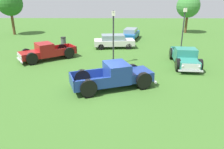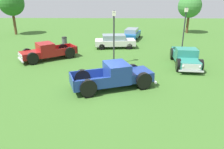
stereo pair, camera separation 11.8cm
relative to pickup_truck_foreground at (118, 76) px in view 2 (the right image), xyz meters
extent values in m
plane|color=#3D6B28|center=(-1.02, -0.21, -0.77)|extent=(80.00, 80.00, 0.00)
cube|color=navy|center=(1.33, 0.47, -0.08)|extent=(2.03, 2.04, 0.58)
cube|color=silver|center=(2.10, 0.75, -0.08)|extent=(0.55, 1.38, 0.49)
sphere|color=silver|center=(1.86, 1.35, -0.05)|extent=(0.21, 0.21, 0.21)
sphere|color=silver|center=(2.29, 0.14, -0.05)|extent=(0.21, 0.21, 0.21)
cube|color=navy|center=(-0.06, -0.02, 0.24)|extent=(1.89, 2.12, 1.21)
cube|color=#8C9EA8|center=(0.54, 0.19, 0.50)|extent=(0.55, 1.45, 0.53)
cube|color=navy|center=(-1.75, -0.63, -0.32)|extent=(2.68, 2.41, 0.11)
cube|color=navy|center=(-2.03, 0.17, 0.03)|extent=(2.12, 0.83, 0.58)
cube|color=navy|center=(-1.47, -1.42, 0.03)|extent=(2.12, 0.83, 0.58)
cube|color=navy|center=(-2.76, -0.98, 0.03)|extent=(0.67, 1.69, 0.58)
cylinder|color=black|center=(1.03, 1.31, -0.37)|extent=(0.83, 0.49, 0.80)
cylinder|color=#B7B7BC|center=(1.03, 1.32, -0.37)|extent=(0.39, 0.35, 0.32)
cylinder|color=black|center=(1.03, 1.31, -0.17)|extent=(1.05, 0.62, 1.01)
cylinder|color=black|center=(1.63, -0.36, -0.37)|extent=(0.83, 0.49, 0.80)
cylinder|color=#B7B7BC|center=(1.63, -0.37, -0.37)|extent=(0.39, 0.35, 0.32)
cylinder|color=black|center=(1.63, -0.36, -0.17)|extent=(1.05, 0.62, 1.01)
cylinder|color=black|center=(-2.30, 0.12, -0.37)|extent=(0.83, 0.49, 0.80)
cylinder|color=#B7B7BC|center=(-2.30, 0.13, -0.37)|extent=(0.39, 0.35, 0.32)
cylinder|color=black|center=(-2.30, 0.12, -0.17)|extent=(1.05, 0.62, 1.01)
cylinder|color=black|center=(-1.70, -1.55, -0.37)|extent=(0.83, 0.49, 0.80)
cylinder|color=#B7B7BC|center=(-1.70, -1.56, -0.37)|extent=(0.39, 0.35, 0.32)
cylinder|color=black|center=(-1.70, -1.55, -0.17)|extent=(1.05, 0.62, 1.01)
cube|color=silver|center=(2.14, 0.76, -0.41)|extent=(0.75, 1.85, 0.13)
cube|color=#2D8475|center=(5.47, 2.97, -0.13)|extent=(1.62, 1.60, 0.54)
cube|color=silver|center=(5.40, 2.22, -0.13)|extent=(1.34, 0.18, 0.45)
sphere|color=silver|center=(6.00, 2.18, -0.10)|extent=(0.20, 0.20, 0.20)
sphere|color=silver|center=(4.81, 2.29, -0.10)|extent=(0.20, 0.20, 0.20)
cube|color=#2D8475|center=(5.60, 4.34, 0.17)|extent=(1.75, 1.42, 1.13)
cube|color=#8C9EA8|center=(5.55, 3.74, 0.41)|extent=(1.41, 0.17, 0.50)
cube|color=#2D8475|center=(5.76, 6.00, -0.35)|extent=(1.82, 2.20, 0.10)
cube|color=#2D8475|center=(6.53, 5.93, -0.03)|extent=(0.27, 2.06, 0.54)
cube|color=#2D8475|center=(4.98, 6.07, -0.03)|extent=(0.27, 2.06, 0.54)
cube|color=#2D8475|center=(5.85, 6.98, -0.03)|extent=(1.64, 0.23, 0.54)
cylinder|color=black|center=(6.29, 2.89, -0.40)|extent=(0.28, 0.76, 0.75)
cylinder|color=#B7B7BC|center=(6.30, 2.89, -0.40)|extent=(0.26, 0.32, 0.30)
cylinder|color=black|center=(6.29, 2.89, -0.21)|extent=(0.36, 0.96, 0.94)
cylinder|color=black|center=(4.65, 3.05, -0.40)|extent=(0.28, 0.76, 0.75)
cylinder|color=#B7B7BC|center=(4.64, 3.05, -0.40)|extent=(0.26, 0.32, 0.30)
cylinder|color=black|center=(4.65, 3.05, -0.21)|extent=(0.36, 0.96, 0.94)
cylinder|color=black|center=(6.60, 6.17, -0.40)|extent=(0.28, 0.76, 0.75)
cylinder|color=#B7B7BC|center=(6.61, 6.16, -0.40)|extent=(0.26, 0.32, 0.30)
cylinder|color=black|center=(6.60, 6.17, -0.21)|extent=(0.36, 0.96, 0.94)
cylinder|color=black|center=(4.96, 6.32, -0.40)|extent=(0.28, 0.76, 0.75)
cylinder|color=#B7B7BC|center=(4.95, 6.32, -0.40)|extent=(0.26, 0.32, 0.30)
cylinder|color=black|center=(4.96, 6.32, -0.21)|extent=(0.36, 0.96, 0.94)
cube|color=silver|center=(5.40, 2.18, -0.44)|extent=(1.79, 0.26, 0.12)
cube|color=maroon|center=(-7.60, 5.13, -0.11)|extent=(2.11, 2.11, 0.55)
cube|color=silver|center=(-8.23, 4.68, -0.11)|extent=(0.84, 1.15, 0.46)
sphere|color=silver|center=(-7.87, 4.20, -0.09)|extent=(0.20, 0.20, 0.20)
sphere|color=silver|center=(-8.57, 5.19, -0.09)|extent=(0.20, 0.20, 0.20)
cube|color=maroon|center=(-6.46, 5.94, 0.19)|extent=(2.03, 2.12, 1.15)
cube|color=#8C9EA8|center=(-6.96, 5.59, 0.44)|extent=(0.87, 1.20, 0.51)
cube|color=maroon|center=(-5.07, 6.92, -0.34)|extent=(2.69, 2.58, 0.10)
cube|color=maroon|center=(-4.61, 6.27, -0.01)|extent=(1.76, 1.28, 0.55)
cube|color=maroon|center=(-5.53, 7.58, -0.01)|extent=(1.76, 1.28, 0.55)
cube|color=maroon|center=(-4.24, 7.51, -0.01)|extent=(1.03, 1.41, 0.55)
cylinder|color=black|center=(-7.12, 4.44, -0.39)|extent=(0.75, 0.62, 0.76)
cylinder|color=#B7B7BC|center=(-7.11, 4.43, -0.39)|extent=(0.39, 0.37, 0.30)
cylinder|color=black|center=(-7.12, 4.44, -0.20)|extent=(0.95, 0.78, 0.96)
cylinder|color=black|center=(-8.09, 5.82, -0.39)|extent=(0.75, 0.62, 0.76)
cylinder|color=#B7B7BC|center=(-8.10, 5.82, -0.39)|extent=(0.39, 0.37, 0.30)
cylinder|color=black|center=(-8.09, 5.82, -0.20)|extent=(0.95, 0.78, 0.96)
cylinder|color=black|center=(-4.38, 6.38, -0.39)|extent=(0.75, 0.62, 0.76)
cylinder|color=#B7B7BC|center=(-4.37, 6.37, -0.39)|extent=(0.39, 0.37, 0.30)
cylinder|color=black|center=(-4.38, 6.38, -0.20)|extent=(0.95, 0.78, 0.96)
cylinder|color=black|center=(-5.35, 7.76, -0.39)|extent=(0.75, 0.62, 0.76)
cylinder|color=#B7B7BC|center=(-5.36, 7.76, -0.39)|extent=(0.39, 0.37, 0.30)
cylinder|color=black|center=(-5.35, 7.76, -0.20)|extent=(0.95, 0.78, 0.96)
cube|color=silver|center=(-8.27, 4.66, -0.43)|extent=(1.14, 1.55, 0.12)
cube|color=silver|center=(-0.26, 10.60, -0.16)|extent=(4.49, 2.17, 0.59)
cube|color=#7F939E|center=(-0.41, 10.59, 0.41)|extent=(2.56, 1.71, 0.54)
cylinder|color=black|center=(1.14, 11.53, -0.45)|extent=(0.65, 0.26, 0.63)
cylinder|color=black|center=(1.28, 9.96, -0.45)|extent=(0.65, 0.26, 0.63)
cylinder|color=black|center=(-1.80, 11.25, -0.45)|extent=(0.65, 0.26, 0.63)
cylinder|color=black|center=(-1.65, 9.68, -0.45)|extent=(0.65, 0.26, 0.63)
cube|color=#195699|center=(1.88, 15.42, -0.19)|extent=(2.69, 4.43, 0.56)
cube|color=#7F939E|center=(1.85, 15.29, 0.35)|extent=(1.96, 2.60, 0.52)
cylinder|color=black|center=(1.51, 16.97, -0.47)|extent=(0.33, 0.63, 0.60)
cylinder|color=black|center=(2.97, 16.59, -0.47)|extent=(0.33, 0.63, 0.60)
cylinder|color=black|center=(0.80, 14.25, -0.47)|extent=(0.33, 0.63, 0.60)
cylinder|color=black|center=(2.25, 13.87, -0.47)|extent=(0.33, 0.63, 0.60)
cube|color=#2D2D33|center=(6.58, 8.94, -0.65)|extent=(0.36, 0.36, 0.25)
cylinder|color=#2D2D33|center=(6.58, 8.94, 1.34)|extent=(0.12, 0.12, 3.72)
cube|color=#F2EACC|center=(6.58, 8.94, 3.38)|extent=(0.28, 0.28, 0.36)
cone|color=#2D2D33|center=(6.58, 8.94, 3.56)|extent=(0.32, 0.32, 0.14)
cube|color=#2D2D33|center=(-0.31, 4.80, -0.65)|extent=(0.36, 0.36, 0.25)
cylinder|color=#2D2D33|center=(-0.31, 4.80, 1.35)|extent=(0.12, 0.12, 3.75)
cube|color=#F2EACC|center=(-0.31, 4.80, 3.41)|extent=(0.28, 0.28, 0.36)
cone|color=#2D2D33|center=(-0.31, 4.80, 3.59)|extent=(0.32, 0.32, 0.14)
cylinder|color=#4C4C51|center=(-6.10, 11.77, -0.35)|extent=(0.56, 0.56, 0.85)
cylinder|color=black|center=(-6.10, 11.77, 0.13)|extent=(0.59, 0.59, 0.10)
cylinder|color=brown|center=(10.42, 20.15, 0.55)|extent=(0.36, 0.36, 2.64)
sphere|color=#3D7F38|center=(10.42, 20.15, 3.11)|extent=(3.32, 3.32, 3.32)
cylinder|color=brown|center=(-14.70, 18.45, 0.75)|extent=(0.36, 0.36, 3.04)
sphere|color=#286623|center=(-14.70, 18.45, 3.56)|extent=(3.44, 3.44, 3.44)
camera|label=1|loc=(-0.20, -13.00, 5.00)|focal=35.06mm
camera|label=2|loc=(-0.08, -13.00, 5.00)|focal=35.06mm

